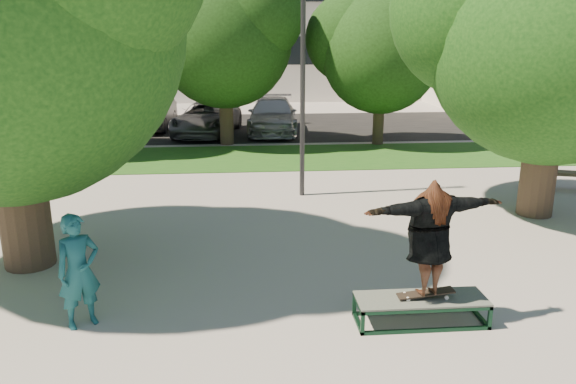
{
  "coord_description": "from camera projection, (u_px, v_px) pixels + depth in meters",
  "views": [
    {
      "loc": [
        -0.5,
        -8.44,
        3.86
      ],
      "look_at": [
        0.27,
        0.6,
        1.32
      ],
      "focal_mm": 35.0,
      "sensor_mm": 36.0,
      "label": 1
    }
  ],
  "objects": [
    {
      "name": "ground",
      "position": [
        274.0,
        280.0,
        9.18
      ],
      "size": [
        120.0,
        120.0,
        0.0
      ],
      "primitive_type": "plane",
      "color": "gray",
      "rests_on": "ground"
    },
    {
      "name": "grass_strip",
      "position": [
        287.0,
        157.0,
        18.38
      ],
      "size": [
        30.0,
        4.0,
        0.02
      ],
      "primitive_type": "cube",
      "color": "#194B15",
      "rests_on": "ground"
    },
    {
      "name": "asphalt_strip",
      "position": [
        252.0,
        127.0,
        24.53
      ],
      "size": [
        40.0,
        8.0,
        0.01
      ],
      "primitive_type": "cube",
      "color": "black",
      "rests_on": "ground"
    },
    {
      "name": "tree_right",
      "position": [
        551.0,
        23.0,
        11.52
      ],
      "size": [
        6.24,
        5.33,
        6.51
      ],
      "color": "#38281E",
      "rests_on": "ground"
    },
    {
      "name": "bg_tree_left",
      "position": [
        52.0,
        39.0,
        18.26
      ],
      "size": [
        5.28,
        4.51,
        5.77
      ],
      "color": "#38281E",
      "rests_on": "ground"
    },
    {
      "name": "bg_tree_mid",
      "position": [
        222.0,
        31.0,
        19.6
      ],
      "size": [
        5.76,
        4.92,
        6.24
      ],
      "color": "#38281E",
      "rests_on": "ground"
    },
    {
      "name": "bg_tree_right",
      "position": [
        379.0,
        46.0,
        19.7
      ],
      "size": [
        5.04,
        4.31,
        5.43
      ],
      "color": "#38281E",
      "rests_on": "ground"
    },
    {
      "name": "lamppost",
      "position": [
        303.0,
        66.0,
        13.21
      ],
      "size": [
        0.25,
        0.15,
        6.11
      ],
      "color": "#2D2D30",
      "rests_on": "ground"
    },
    {
      "name": "grind_box",
      "position": [
        421.0,
        310.0,
        7.78
      ],
      "size": [
        1.8,
        0.6,
        0.38
      ],
      "color": "#10301E",
      "rests_on": "ground"
    },
    {
      "name": "skater_rig",
      "position": [
        430.0,
        238.0,
        7.49
      ],
      "size": [
        2.04,
        0.88,
        1.69
      ],
      "rotation": [
        0.0,
        0.0,
        3.32
      ],
      "color": "white",
      "rests_on": "grind_box"
    },
    {
      "name": "bystander",
      "position": [
        79.0,
        271.0,
        7.56
      ],
      "size": [
        0.7,
        0.64,
        1.6
      ],
      "primitive_type": "imported",
      "rotation": [
        0.0,
        0.0,
        0.6
      ],
      "color": "#165056",
      "rests_on": "ground"
    },
    {
      "name": "car_silver_a",
      "position": [
        56.0,
        116.0,
        22.85
      ],
      "size": [
        1.74,
        3.99,
        1.34
      ],
      "primitive_type": "imported",
      "rotation": [
        0.0,
        0.0,
        0.04
      ],
      "color": "#B4B4B9",
      "rests_on": "asphalt_strip"
    },
    {
      "name": "car_dark",
      "position": [
        153.0,
        114.0,
        23.69
      ],
      "size": [
        1.57,
        4.09,
        1.33
      ],
      "primitive_type": "imported",
      "rotation": [
        0.0,
        0.0,
        -0.04
      ],
      "color": "black",
      "rests_on": "asphalt_strip"
    },
    {
      "name": "car_grey",
      "position": [
        207.0,
        119.0,
        22.4
      ],
      "size": [
        2.95,
        4.95,
        1.29
      ],
      "primitive_type": "imported",
      "rotation": [
        0.0,
        0.0,
        -0.19
      ],
      "color": "#5C5D62",
      "rests_on": "asphalt_strip"
    },
    {
      "name": "car_silver_b",
      "position": [
        273.0,
        115.0,
        22.94
      ],
      "size": [
        2.28,
        4.92,
        1.39
      ],
      "primitive_type": "imported",
      "rotation": [
        0.0,
        0.0,
        -0.07
      ],
      "color": "#A6A7AB",
      "rests_on": "asphalt_strip"
    }
  ]
}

